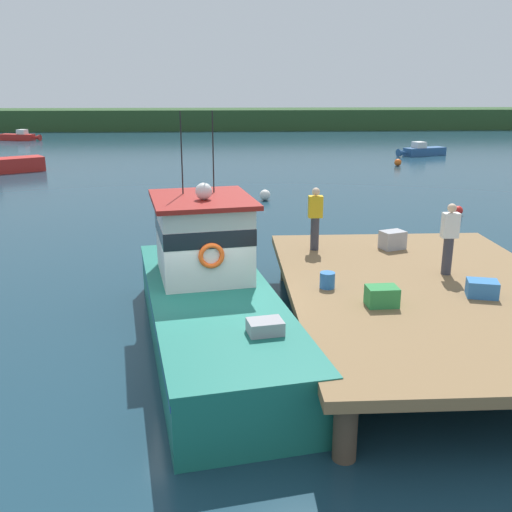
{
  "coord_description": "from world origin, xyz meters",
  "views": [
    {
      "loc": [
        0.5,
        -11.38,
        5.35
      ],
      "look_at": [
        1.2,
        1.82,
        1.4
      ],
      "focal_mm": 40.44,
      "sensor_mm": 36.0,
      "label": 1
    }
  ],
  "objects_px": {
    "deckhand_by_the_boat": "(315,217)",
    "mooring_buoy_channel_marker": "(458,211)",
    "moored_boat_mid_harbor": "(422,151)",
    "mooring_buoy_spare_mooring": "(16,164)",
    "mooring_buoy_inshore": "(265,195)",
    "bait_bucket": "(327,280)",
    "deckhand_further_back": "(449,237)",
    "main_fishing_boat": "(209,293)",
    "crate_stack_mid_dock": "(393,240)",
    "moored_boat_far_left": "(20,137)",
    "crate_stack_near_edge": "(382,296)",
    "crate_single_by_cleat": "(482,289)",
    "mooring_buoy_outer": "(398,162)"
  },
  "relations": [
    {
      "from": "deckhand_by_the_boat",
      "to": "mooring_buoy_channel_marker",
      "type": "relative_size",
      "value": 4.0
    },
    {
      "from": "mooring_buoy_channel_marker",
      "to": "mooring_buoy_inshore",
      "type": "bearing_deg",
      "value": 154.98
    },
    {
      "from": "crate_stack_near_edge",
      "to": "moored_boat_mid_harbor",
      "type": "height_order",
      "value": "crate_stack_near_edge"
    },
    {
      "from": "moored_boat_mid_harbor",
      "to": "mooring_buoy_inshore",
      "type": "distance_m",
      "value": 21.92
    },
    {
      "from": "crate_single_by_cleat",
      "to": "deckhand_further_back",
      "type": "distance_m",
      "value": 1.63
    },
    {
      "from": "mooring_buoy_channel_marker",
      "to": "deckhand_by_the_boat",
      "type": "bearing_deg",
      "value": -129.71
    },
    {
      "from": "bait_bucket",
      "to": "mooring_buoy_spare_mooring",
      "type": "relative_size",
      "value": 0.82
    },
    {
      "from": "deckhand_by_the_boat",
      "to": "mooring_buoy_inshore",
      "type": "bearing_deg",
      "value": 91.9
    },
    {
      "from": "bait_bucket",
      "to": "deckhand_by_the_boat",
      "type": "relative_size",
      "value": 0.21
    },
    {
      "from": "deckhand_further_back",
      "to": "deckhand_by_the_boat",
      "type": "bearing_deg",
      "value": 141.18
    },
    {
      "from": "deckhand_further_back",
      "to": "moored_boat_mid_harbor",
      "type": "relative_size",
      "value": 0.39
    },
    {
      "from": "mooring_buoy_spare_mooring",
      "to": "mooring_buoy_inshore",
      "type": "bearing_deg",
      "value": -37.97
    },
    {
      "from": "crate_stack_near_edge",
      "to": "mooring_buoy_inshore",
      "type": "bearing_deg",
      "value": 93.89
    },
    {
      "from": "mooring_buoy_inshore",
      "to": "deckhand_by_the_boat",
      "type": "bearing_deg",
      "value": -88.1
    },
    {
      "from": "deckhand_by_the_boat",
      "to": "bait_bucket",
      "type": "bearing_deg",
      "value": -93.28
    },
    {
      "from": "moored_boat_mid_harbor",
      "to": "mooring_buoy_spare_mooring",
      "type": "height_order",
      "value": "moored_boat_mid_harbor"
    },
    {
      "from": "main_fishing_boat",
      "to": "moored_boat_mid_harbor",
      "type": "height_order",
      "value": "main_fishing_boat"
    },
    {
      "from": "deckhand_by_the_boat",
      "to": "moored_boat_mid_harbor",
      "type": "bearing_deg",
      "value": 66.7
    },
    {
      "from": "crate_single_by_cleat",
      "to": "moored_boat_far_left",
      "type": "relative_size",
      "value": 0.14
    },
    {
      "from": "deckhand_further_back",
      "to": "mooring_buoy_channel_marker",
      "type": "xyz_separation_m",
      "value": [
        4.84,
        11.23,
        -1.85
      ]
    },
    {
      "from": "mooring_buoy_inshore",
      "to": "crate_stack_mid_dock",
      "type": "bearing_deg",
      "value": -79.03
    },
    {
      "from": "moored_boat_far_left",
      "to": "mooring_buoy_spare_mooring",
      "type": "height_order",
      "value": "moored_boat_far_left"
    },
    {
      "from": "mooring_buoy_spare_mooring",
      "to": "crate_stack_near_edge",
      "type": "bearing_deg",
      "value": -59.72
    },
    {
      "from": "deckhand_by_the_boat",
      "to": "moored_boat_mid_harbor",
      "type": "distance_m",
      "value": 32.84
    },
    {
      "from": "deckhand_further_back",
      "to": "moored_boat_far_left",
      "type": "height_order",
      "value": "deckhand_further_back"
    },
    {
      "from": "crate_single_by_cleat",
      "to": "crate_stack_mid_dock",
      "type": "xyz_separation_m",
      "value": [
        -0.83,
        3.61,
        0.07
      ]
    },
    {
      "from": "main_fishing_boat",
      "to": "mooring_buoy_channel_marker",
      "type": "height_order",
      "value": "main_fishing_boat"
    },
    {
      "from": "moored_boat_mid_harbor",
      "to": "mooring_buoy_inshore",
      "type": "relative_size",
      "value": 8.21
    },
    {
      "from": "bait_bucket",
      "to": "mooring_buoy_inshore",
      "type": "relative_size",
      "value": 0.66
    },
    {
      "from": "mooring_buoy_channel_marker",
      "to": "moored_boat_mid_harbor",
      "type": "bearing_deg",
      "value": 75.51
    },
    {
      "from": "crate_single_by_cleat",
      "to": "bait_bucket",
      "type": "relative_size",
      "value": 1.76
    },
    {
      "from": "main_fishing_boat",
      "to": "crate_stack_mid_dock",
      "type": "xyz_separation_m",
      "value": [
        4.75,
        2.61,
        0.43
      ]
    },
    {
      "from": "bait_bucket",
      "to": "mooring_buoy_outer",
      "type": "height_order",
      "value": "bait_bucket"
    },
    {
      "from": "crate_single_by_cleat",
      "to": "deckhand_further_back",
      "type": "xyz_separation_m",
      "value": [
        -0.19,
        1.46,
        0.69
      ]
    },
    {
      "from": "crate_stack_near_edge",
      "to": "mooring_buoy_spare_mooring",
      "type": "height_order",
      "value": "crate_stack_near_edge"
    },
    {
      "from": "bait_bucket",
      "to": "deckhand_by_the_boat",
      "type": "distance_m",
      "value": 3.03
    },
    {
      "from": "moored_boat_mid_harbor",
      "to": "mooring_buoy_spare_mooring",
      "type": "relative_size",
      "value": 10.13
    },
    {
      "from": "crate_single_by_cleat",
      "to": "bait_bucket",
      "type": "xyz_separation_m",
      "value": [
        -3.05,
        0.68,
        -0.0
      ]
    },
    {
      "from": "deckhand_further_back",
      "to": "moored_boat_mid_harbor",
      "type": "bearing_deg",
      "value": 72.34
    },
    {
      "from": "moored_boat_far_left",
      "to": "mooring_buoy_spare_mooring",
      "type": "xyz_separation_m",
      "value": [
        6.2,
        -19.48,
        -0.15
      ]
    },
    {
      "from": "moored_boat_far_left",
      "to": "deckhand_by_the_boat",
      "type": "bearing_deg",
      "value": -63.22
    },
    {
      "from": "crate_stack_near_edge",
      "to": "crate_single_by_cleat",
      "type": "distance_m",
      "value": 2.2
    },
    {
      "from": "main_fishing_boat",
      "to": "mooring_buoy_outer",
      "type": "xyz_separation_m",
      "value": [
        12.13,
        27.03,
        -0.77
      ]
    },
    {
      "from": "moored_boat_far_left",
      "to": "mooring_buoy_outer",
      "type": "distance_m",
      "value": 37.87
    },
    {
      "from": "crate_stack_mid_dock",
      "to": "moored_boat_mid_harbor",
      "type": "height_order",
      "value": "crate_stack_mid_dock"
    },
    {
      "from": "main_fishing_boat",
      "to": "deckhand_by_the_boat",
      "type": "xyz_separation_m",
      "value": [
        2.69,
        2.63,
        1.05
      ]
    },
    {
      "from": "mooring_buoy_spare_mooring",
      "to": "crate_stack_mid_dock",
      "type": "bearing_deg",
      "value": -53.89
    },
    {
      "from": "bait_bucket",
      "to": "mooring_buoy_channel_marker",
      "type": "xyz_separation_m",
      "value": [
        7.7,
        12.01,
        -1.17
      ]
    },
    {
      "from": "mooring_buoy_outer",
      "to": "mooring_buoy_spare_mooring",
      "type": "relative_size",
      "value": 1.14
    },
    {
      "from": "moored_boat_mid_harbor",
      "to": "moored_boat_far_left",
      "type": "bearing_deg",
      "value": 157.71
    }
  ]
}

